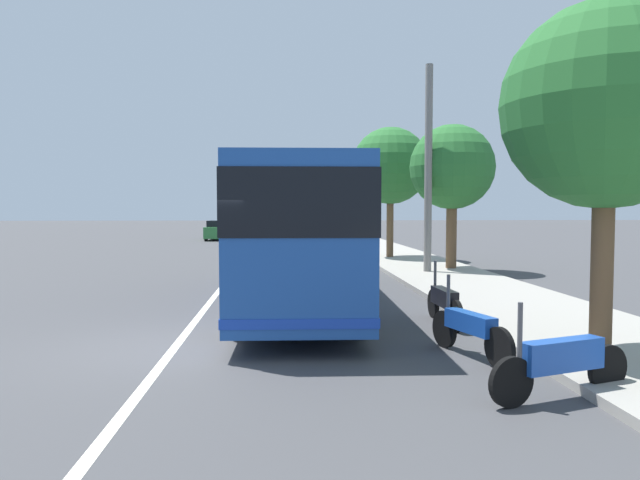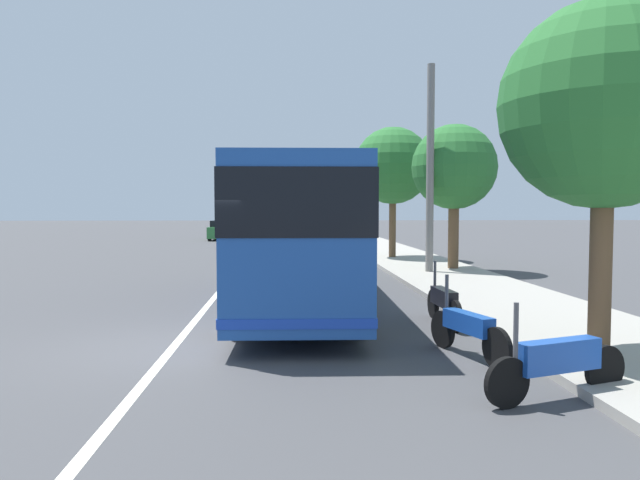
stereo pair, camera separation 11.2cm
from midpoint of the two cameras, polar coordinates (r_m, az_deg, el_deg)
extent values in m
plane|color=#424244|center=(10.42, -13.88, -10.14)|extent=(220.00, 220.00, 0.00)
cube|color=#9E998E|center=(20.84, 12.13, -3.32)|extent=(110.00, 3.60, 0.14)
cube|color=silver|center=(20.20, -8.63, -3.68)|extent=(110.00, 0.16, 0.01)
cube|color=#1E4C9E|center=(14.29, -1.86, 0.88)|extent=(11.04, 2.73, 2.94)
cube|color=black|center=(14.28, -1.86, 3.47)|extent=(11.08, 2.77, 1.08)
cube|color=#193FB2|center=(14.39, -1.85, -3.98)|extent=(11.07, 2.76, 0.16)
cylinder|color=black|center=(17.93, -5.44, -2.92)|extent=(1.01, 0.33, 1.00)
cylinder|color=black|center=(17.93, 1.76, -2.90)|extent=(1.01, 0.33, 1.00)
cylinder|color=black|center=(10.99, -7.79, -6.73)|extent=(1.01, 0.33, 1.00)
cylinder|color=black|center=(10.98, 4.05, -6.72)|extent=(1.01, 0.33, 1.00)
cylinder|color=black|center=(7.41, 18.37, -13.20)|extent=(0.28, 0.61, 0.62)
cylinder|color=black|center=(8.48, 26.59, -11.29)|extent=(0.28, 0.61, 0.62)
cube|color=#1947A5|center=(7.87, 22.81, -10.45)|extent=(0.61, 1.19, 0.39)
cylinder|color=#4C4C51|center=(7.34, 19.15, -8.54)|extent=(0.06, 0.06, 0.70)
cylinder|color=black|center=(10.21, 12.31, -8.58)|extent=(0.63, 0.26, 0.63)
cylinder|color=black|center=(9.04, 17.40, -10.18)|extent=(0.63, 0.26, 0.63)
cube|color=#1947A5|center=(9.56, 14.72, -7.88)|extent=(1.12, 0.55, 0.30)
cylinder|color=#4C4C51|center=(10.01, 12.69, -5.33)|extent=(0.06, 0.06, 0.70)
cylinder|color=black|center=(12.90, 11.33, -6.17)|extent=(0.62, 0.10, 0.61)
cylinder|color=black|center=(11.51, 13.49, -7.32)|extent=(0.62, 0.10, 0.61)
cube|color=black|center=(12.16, 12.36, -5.56)|extent=(1.12, 0.29, 0.35)
cylinder|color=#4C4C51|center=(12.71, 11.50, -3.58)|extent=(0.06, 0.06, 0.70)
cube|color=#2D7238|center=(45.09, -9.40, 0.79)|extent=(4.72, 1.97, 0.84)
cube|color=black|center=(45.00, -9.41, 1.62)|extent=(2.51, 1.77, 0.46)
cylinder|color=black|center=(43.46, -8.55, 0.34)|extent=(0.65, 0.24, 0.64)
cylinder|color=black|center=(43.69, -10.76, 0.34)|extent=(0.65, 0.24, 0.64)
cylinder|color=black|center=(46.52, -8.11, 0.52)|extent=(0.65, 0.24, 0.64)
cylinder|color=black|center=(46.74, -10.18, 0.52)|extent=(0.65, 0.24, 0.64)
cube|color=#2D7238|center=(52.19, -2.16, 1.11)|extent=(4.10, 1.95, 0.79)
cube|color=black|center=(52.19, -2.17, 1.82)|extent=(2.22, 1.70, 0.51)
cylinder|color=black|center=(53.56, -2.93, 0.88)|extent=(0.65, 0.26, 0.64)
cylinder|color=black|center=(53.49, -1.28, 0.88)|extent=(0.65, 0.26, 0.64)
cylinder|color=black|center=(50.92, -3.10, 0.77)|extent=(0.65, 0.26, 0.64)
cylinder|color=black|center=(50.85, -1.36, 0.77)|extent=(0.65, 0.26, 0.64)
cylinder|color=brown|center=(9.79, 26.20, -2.36)|extent=(0.33, 0.33, 2.99)
sphere|color=#286B2D|center=(9.87, 26.55, 11.83)|extent=(3.12, 3.12, 3.12)
cylinder|color=brown|center=(22.34, 13.15, 0.76)|extent=(0.40, 0.40, 2.99)
sphere|color=#286B2D|center=(22.38, 13.23, 7.03)|extent=(3.18, 3.18, 3.18)
cylinder|color=brown|center=(27.09, 7.27, 1.54)|extent=(0.32, 0.32, 3.30)
sphere|color=#286B2D|center=(27.15, 7.31, 7.28)|extent=(3.55, 3.55, 3.55)
cylinder|color=slate|center=(20.99, 10.95, 6.73)|extent=(0.27, 0.27, 7.45)
camera|label=1|loc=(0.06, -89.76, 0.01)|focal=32.48mm
camera|label=2|loc=(0.06, 90.24, -0.01)|focal=32.48mm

